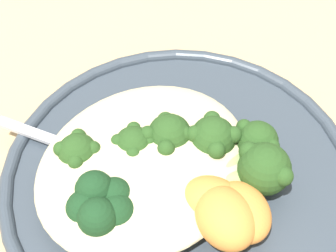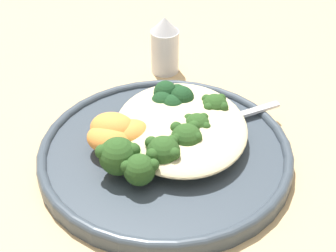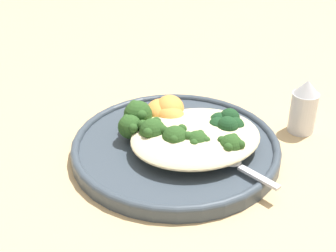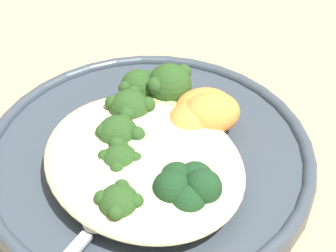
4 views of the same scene
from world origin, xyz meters
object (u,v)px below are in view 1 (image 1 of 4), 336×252
(broccoli_stalk_4, at_px, (151,159))
(sweet_potato_chunk_0, at_px, (225,218))
(broccoli_stalk_3, at_px, (169,144))
(sweet_potato_chunk_1, at_px, (241,212))
(sweet_potato_chunk_2, at_px, (212,200))
(broccoli_stalk_1, at_px, (242,155))
(kale_tuft, at_px, (102,205))
(broccoli_stalk_5, at_px, (109,164))
(spoon, at_px, (70,145))
(broccoli_stalk_0, at_px, (254,173))
(quinoa_mound, at_px, (144,165))
(plate, at_px, (180,180))
(broccoli_stalk_2, at_px, (211,142))

(broccoli_stalk_4, relative_size, sweet_potato_chunk_0, 2.03)
(broccoli_stalk_3, height_order, sweet_potato_chunk_1, broccoli_stalk_3)
(sweet_potato_chunk_0, relative_size, sweet_potato_chunk_2, 1.11)
(broccoli_stalk_1, xyz_separation_m, sweet_potato_chunk_2, (-0.05, -0.01, 0.00))
(broccoli_stalk_3, height_order, sweet_potato_chunk_0, same)
(broccoli_stalk_1, distance_m, kale_tuft, 0.12)
(sweet_potato_chunk_2, bearing_deg, broccoli_stalk_5, 111.41)
(kale_tuft, xyz_separation_m, spoon, (0.02, 0.07, -0.01))
(broccoli_stalk_0, bearing_deg, quinoa_mound, 155.80)
(plate, distance_m, sweet_potato_chunk_2, 0.05)
(broccoli_stalk_4, distance_m, spoon, 0.07)
(plate, relative_size, sweet_potato_chunk_1, 5.60)
(broccoli_stalk_2, bearing_deg, plate, 141.38)
(broccoli_stalk_2, xyz_separation_m, broccoli_stalk_5, (-0.07, 0.05, -0.00))
(broccoli_stalk_2, bearing_deg, broccoli_stalk_3, 108.23)
(sweet_potato_chunk_0, height_order, spoon, sweet_potato_chunk_0)
(quinoa_mound, height_order, broccoli_stalk_4, broccoli_stalk_4)
(spoon, bearing_deg, sweet_potato_chunk_0, 171.45)
(broccoli_stalk_1, relative_size, broccoli_stalk_5, 0.85)
(quinoa_mound, bearing_deg, broccoli_stalk_1, -40.04)
(broccoli_stalk_0, bearing_deg, spoon, 149.44)
(quinoa_mound, height_order, broccoli_stalk_5, broccoli_stalk_5)
(sweet_potato_chunk_1, bearing_deg, broccoli_stalk_3, 85.37)
(broccoli_stalk_0, relative_size, broccoli_stalk_4, 0.80)
(broccoli_stalk_0, relative_size, kale_tuft, 1.62)
(broccoli_stalk_0, xyz_separation_m, broccoli_stalk_1, (0.01, 0.02, -0.00))
(broccoli_stalk_2, relative_size, sweet_potato_chunk_2, 1.56)
(broccoli_stalk_5, bearing_deg, broccoli_stalk_3, -139.68)
(broccoli_stalk_0, distance_m, spoon, 0.15)
(broccoli_stalk_5, relative_size, sweet_potato_chunk_0, 2.22)
(broccoli_stalk_5, bearing_deg, spoon, -16.43)
(broccoli_stalk_4, bearing_deg, broccoli_stalk_3, -99.84)
(quinoa_mound, bearing_deg, broccoli_stalk_2, -27.58)
(spoon, bearing_deg, quinoa_mound, -179.17)
(broccoli_stalk_1, distance_m, broccoli_stalk_4, 0.07)
(broccoli_stalk_5, relative_size, sweet_potato_chunk_2, 2.46)
(sweet_potato_chunk_2, distance_m, spoon, 0.13)
(broccoli_stalk_1, xyz_separation_m, sweet_potato_chunk_0, (-0.05, -0.03, 0.00))
(quinoa_mound, height_order, broccoli_stalk_0, broccoli_stalk_0)
(sweet_potato_chunk_0, bearing_deg, quinoa_mound, 94.28)
(broccoli_stalk_2, xyz_separation_m, spoon, (-0.08, 0.09, -0.01))
(broccoli_stalk_0, relative_size, sweet_potato_chunk_2, 1.80)
(broccoli_stalk_2, height_order, sweet_potato_chunk_0, broccoli_stalk_2)
(broccoli_stalk_0, xyz_separation_m, spoon, (-0.08, 0.13, -0.01))
(broccoli_stalk_4, bearing_deg, sweet_potato_chunk_2, -179.19)
(broccoli_stalk_1, height_order, broccoli_stalk_3, broccoli_stalk_3)
(quinoa_mound, xyz_separation_m, sweet_potato_chunk_0, (0.01, -0.08, 0.01))
(quinoa_mound, bearing_deg, plate, -43.86)
(broccoli_stalk_0, xyz_separation_m, kale_tuft, (-0.10, 0.06, -0.00))
(broccoli_stalk_1, bearing_deg, spoon, 131.40)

